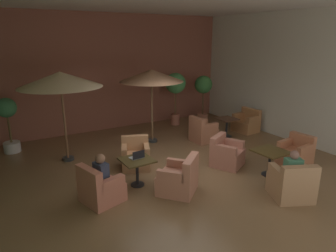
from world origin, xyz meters
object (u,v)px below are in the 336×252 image
armchair_front_left_east (179,179)px  cafe_table_front_right (270,155)px  armchair_mid_center_north (246,123)px  potted_tree_mid_right (175,87)px  armchair_mid_center_east (203,132)px  potted_tree_mid_left (8,119)px  cafe_table_mid_center (227,123)px  patio_umbrella_tall_red (151,76)px  patio_umbrella_center_beige (60,80)px  patron_blue_shirt (101,170)px  iced_drink_cup (138,155)px  open_laptop (137,156)px  armchair_front_left_south (136,157)px  armchair_front_right_north (226,154)px  patron_by_window (293,166)px  armchair_front_right_south (295,154)px  cafe_table_front_left (137,165)px  armchair_front_left_north (100,188)px  potted_tree_left_corner (203,90)px  armchair_front_right_east (292,184)px

armchair_front_left_east → cafe_table_front_right: 2.47m
armchair_mid_center_north → potted_tree_mid_right: bearing=130.2°
armchair_mid_center_east → potted_tree_mid_left: (-5.56, 2.16, 0.73)m
cafe_table_mid_center → patio_umbrella_tall_red: patio_umbrella_tall_red is taller
patio_umbrella_tall_red → cafe_table_mid_center: bearing=-18.8°
armchair_mid_center_north → patio_umbrella_center_beige: size_ratio=0.35×
armchair_front_left_east → patron_blue_shirt: 1.73m
iced_drink_cup → open_laptop: size_ratio=0.34×
armchair_front_left_east → patio_umbrella_center_beige: patio_umbrella_center_beige is taller
armchair_front_left_south → patron_blue_shirt: bearing=-137.8°
potted_tree_mid_left → armchair_front_right_north: bearing=-39.6°
patio_umbrella_center_beige → potted_tree_mid_right: (4.54, 1.53, -0.76)m
armchair_mid_center_east → patron_by_window: patron_by_window is taller
cafe_table_front_right → armchair_front_right_south: armchair_front_right_south is taller
cafe_table_mid_center → cafe_table_front_left: bearing=-157.9°
patron_blue_shirt → iced_drink_cup: patron_blue_shirt is taller
cafe_table_front_left → cafe_table_mid_center: bearing=22.1°
iced_drink_cup → open_laptop: 0.09m
armchair_front_left_north → patron_by_window: patron_by_window is taller
armchair_front_right_north → patron_by_window: bearing=-88.3°
patron_by_window → iced_drink_cup: 3.44m
patio_umbrella_tall_red → patio_umbrella_center_beige: bearing=-176.2°
cafe_table_mid_center → armchair_mid_center_east: bearing=179.8°
armchair_front_left_east → armchair_front_right_south: bearing=-5.0°
potted_tree_mid_left → open_laptop: size_ratio=5.11×
armchair_front_left_east → armchair_front_right_south: size_ratio=1.34×
armchair_front_left_north → patio_umbrella_center_beige: bearing=91.5°
cafe_table_front_right → cafe_table_mid_center: bearing=68.6°
patio_umbrella_tall_red → potted_tree_mid_left: (-4.11, 1.32, -1.13)m
armchair_front_left_south → potted_tree_left_corner: potted_tree_left_corner is taller
armchair_front_left_south → potted_tree_left_corner: 5.19m
cafe_table_mid_center → potted_tree_left_corner: (0.44, 1.97, 0.86)m
cafe_table_mid_center → patio_umbrella_center_beige: size_ratio=0.26×
armchair_front_left_east → patio_umbrella_center_beige: (-1.72, 3.16, 1.96)m
armchair_front_left_north → armchair_front_right_east: armchair_front_right_east is taller
cafe_table_front_left → armchair_mid_center_east: (3.20, 1.72, -0.20)m
cafe_table_front_left → armchair_front_left_east: 1.04m
patio_umbrella_center_beige → armchair_front_left_east: bearing=-61.5°
armchair_front_left_north → armchair_front_right_south: 5.27m
cafe_table_mid_center → armchair_mid_center_north: armchair_mid_center_north is taller
armchair_front_right_east → armchair_front_right_south: size_ratio=1.25×
cafe_table_mid_center → open_laptop: (-4.19, -1.67, 0.23)m
armchair_front_right_east → armchair_front_right_south: armchair_front_right_east is taller
cafe_table_front_left → iced_drink_cup: 0.24m
potted_tree_mid_right → iced_drink_cup: 5.15m
patron_blue_shirt → patron_by_window: 4.05m
cafe_table_mid_center → cafe_table_front_right: bearing=-111.4°
patio_umbrella_center_beige → open_laptop: patio_umbrella_center_beige is taller
patio_umbrella_tall_red → potted_tree_mid_left: 4.46m
armchair_front_left_north → patron_blue_shirt: patron_blue_shirt is taller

